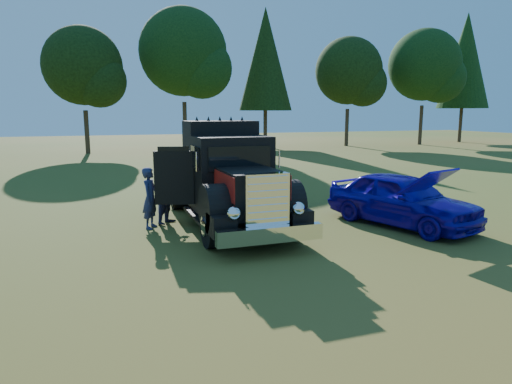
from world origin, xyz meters
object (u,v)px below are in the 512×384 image
Objects in this scene: hotrod_coupe at (402,199)px; spectator_far at (169,194)px; diamond_t_truck at (228,182)px; spectator_near at (150,198)px.

spectator_far is at bearing 158.14° from hotrod_coupe.
hotrod_coupe is 2.81× the size of spectator_far.
hotrod_coupe is (4.71, -1.74, -0.50)m from diamond_t_truck.
hotrod_coupe is 2.81× the size of spectator_near.
spectator_far is (-1.59, 0.79, -0.41)m from diamond_t_truck.
hotrod_coupe reaches higher than spectator_far.
diamond_t_truck is at bearing 159.73° from hotrod_coupe.
hotrod_coupe is 6.79m from spectator_far.
spectator_far reaches higher than spectator_near.
spectator_far is (-6.30, 2.53, 0.09)m from hotrod_coupe.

